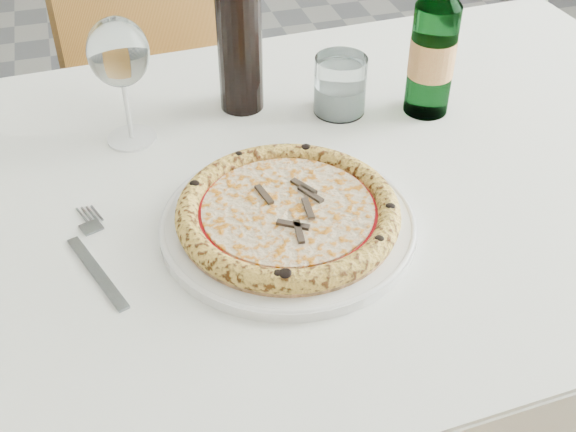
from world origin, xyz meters
The scene contains 9 objects.
dining_table centered at (0.22, -0.06, 0.67)m, with size 1.48×0.91×0.76m.
chair_far centered at (0.19, 0.72, 0.53)m, with size 0.56×0.56×0.93m.
plate centered at (0.22, -0.16, 0.76)m, with size 0.32×0.32×0.02m.
pizza centered at (0.22, -0.16, 0.78)m, with size 0.28×0.28×0.03m.
fork centered at (-0.01, -0.15, 0.76)m, with size 0.06×0.20×0.00m.
wine_glass centered at (0.06, 0.10, 0.89)m, with size 0.08×0.08×0.19m.
tumbler centered at (0.38, 0.09, 0.79)m, with size 0.08×0.08×0.09m.
beer_bottle centered at (0.51, 0.05, 0.86)m, with size 0.07×0.07×0.26m.
wine_bottle centered at (0.24, 0.14, 0.87)m, with size 0.07×0.07×0.27m.
Camera 1 is at (0.03, -0.82, 1.34)m, focal length 45.00 mm.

